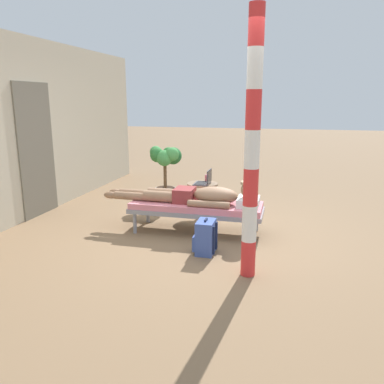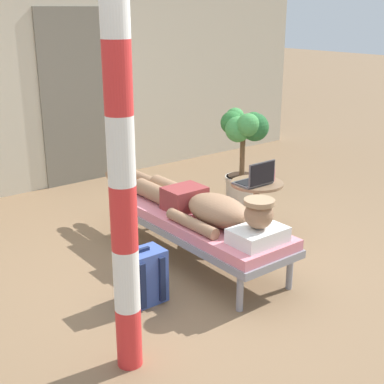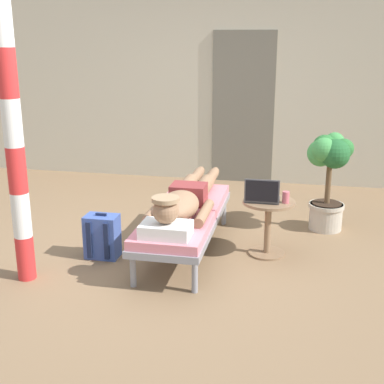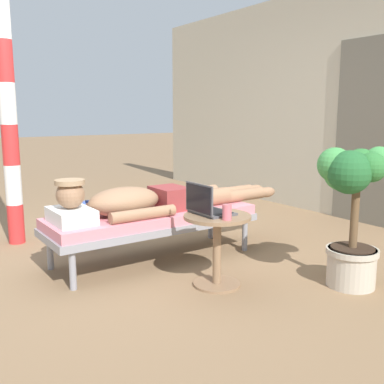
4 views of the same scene
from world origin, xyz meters
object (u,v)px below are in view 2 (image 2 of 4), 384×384
lounge_chair (197,223)px  side_table (256,200)px  drink_glass (272,175)px  person_reclining (199,204)px  laptop (256,179)px  backpack (144,277)px  porch_post (121,151)px  potted_plant (243,144)px

lounge_chair → side_table: (0.77, 0.08, 0.01)m
lounge_chair → drink_glass: (0.92, 0.05, 0.23)m
person_reclining → laptop: (0.71, 0.07, 0.06)m
laptop → drink_glass: 0.21m
backpack → porch_post: porch_post is taller
backpack → potted_plant: potted_plant is taller
lounge_chair → porch_post: bearing=-144.7°
person_reclining → porch_post: porch_post is taller
lounge_chair → person_reclining: person_reclining is taller
lounge_chair → potted_plant: bearing=32.9°
laptop → porch_post: porch_post is taller
backpack → potted_plant: 2.37m
person_reclining → potted_plant: size_ratio=2.16×
person_reclining → backpack: person_reclining is taller
person_reclining → laptop: size_ratio=7.00×
backpack → laptop: bearing=12.5°
laptop → person_reclining: bearing=-174.7°
lounge_chair → backpack: bearing=-158.5°
person_reclining → potted_plant: 1.59m
person_reclining → side_table: person_reclining is taller
side_table → lounge_chair: bearing=-173.7°
laptop → backpack: size_ratio=0.73×
side_table → backpack: (-1.48, -0.36, -0.16)m
laptop → lounge_chair: bearing=-177.3°
person_reclining → drink_glass: bearing=5.1°
lounge_chair → porch_post: size_ratio=0.69×
lounge_chair → potted_plant: potted_plant is taller
lounge_chair → potted_plant: size_ratio=1.80×
porch_post → person_reclining: bearing=34.2°
person_reclining → drink_glass: person_reclining is taller
side_table → laptop: (-0.06, -0.05, 0.23)m
person_reclining → potted_plant: (1.31, 0.88, 0.13)m
backpack → person_reclining: bearing=19.1°
side_table → potted_plant: bearing=54.4°
drink_glass → porch_post: 2.39m
side_table → drink_glass: 0.27m
drink_glass → porch_post: porch_post is taller
laptop → backpack: (-1.42, -0.31, -0.39)m
laptop → drink_glass: bearing=4.4°
drink_glass → porch_post: size_ratio=0.04×
lounge_chair → potted_plant: (1.31, 0.85, 0.30)m
drink_glass → person_reclining: bearing=-174.9°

